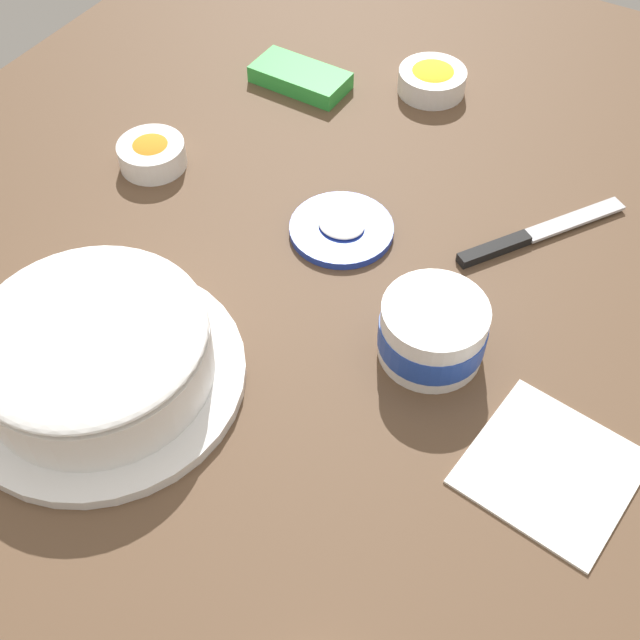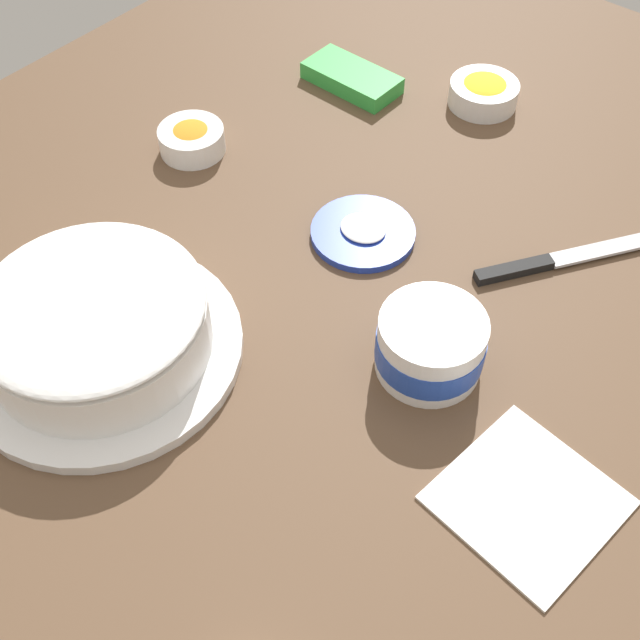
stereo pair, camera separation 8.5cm
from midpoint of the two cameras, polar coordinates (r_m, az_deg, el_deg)
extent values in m
plane|color=brown|center=(0.90, 10.74, -1.16)|extent=(1.54, 1.54, 0.00)
cylinder|color=white|center=(0.89, -12.41, -2.12)|extent=(0.30, 0.30, 0.01)
cylinder|color=pink|center=(0.86, -12.75, -0.86)|extent=(0.22, 0.22, 0.05)
cylinder|color=white|center=(0.86, -12.81, -0.66)|extent=(0.24, 0.24, 0.06)
ellipsoid|color=white|center=(0.83, -13.24, 0.91)|extent=(0.24, 0.24, 0.03)
cylinder|color=white|center=(0.85, 10.68, -1.90)|extent=(0.11, 0.11, 0.07)
cylinder|color=#2347B2|center=(0.85, 10.65, -2.05)|extent=(0.11, 0.11, 0.03)
cylinder|color=white|center=(0.82, 10.98, -0.63)|extent=(0.10, 0.10, 0.01)
cylinder|color=#233DAD|center=(0.99, 5.53, 6.02)|extent=(0.13, 0.13, 0.01)
ellipsoid|color=white|center=(0.99, 5.56, 6.35)|extent=(0.06, 0.05, 0.01)
cube|color=silver|center=(1.04, 21.69, 4.53)|extent=(0.10, 0.13, 0.00)
cube|color=black|center=(0.98, 15.98, 3.28)|extent=(0.07, 0.09, 0.01)
cylinder|color=white|center=(1.22, 13.51, 15.18)|extent=(0.10, 0.10, 0.03)
cylinder|color=yellow|center=(1.22, 13.56, 15.40)|extent=(0.08, 0.08, 0.01)
ellipsoid|color=yellow|center=(1.21, 13.62, 15.67)|extent=(0.07, 0.07, 0.02)
cylinder|color=white|center=(1.11, -6.83, 12.40)|extent=(0.09, 0.09, 0.03)
cylinder|color=orange|center=(1.11, -6.85, 12.56)|extent=(0.07, 0.07, 0.01)
ellipsoid|color=orange|center=(1.10, -6.89, 12.85)|extent=(0.06, 0.06, 0.02)
cube|color=green|center=(1.23, 4.33, 16.59)|extent=(0.14, 0.07, 0.03)
cube|color=white|center=(0.81, 17.50, -12.19)|extent=(0.17, 0.17, 0.01)
camera|label=1|loc=(0.04, -87.13, 3.46)|focal=45.33mm
camera|label=2|loc=(0.04, 92.87, -3.46)|focal=45.33mm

